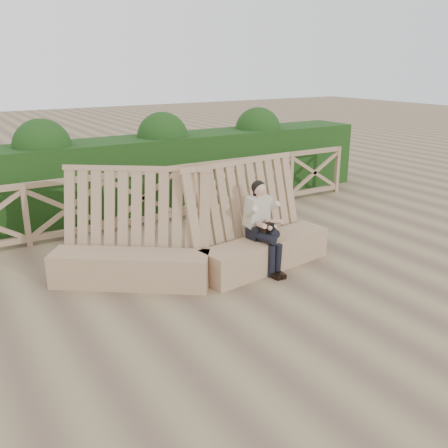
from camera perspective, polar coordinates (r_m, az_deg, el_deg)
ground at (r=6.91m, az=2.57°, el=-7.84°), size 60.00×60.00×0.00m
bench at (r=7.35m, az=-2.84°, el=-2.77°), size 4.16×1.96×1.61m
woman at (r=7.44m, az=4.38°, el=0.22°), size 0.39×0.80×1.36m
guardrail at (r=9.63m, az=-9.18°, el=3.00°), size 10.10×0.09×1.10m
hedge at (r=10.68m, az=-11.76°, el=5.42°), size 12.00×1.20×1.50m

